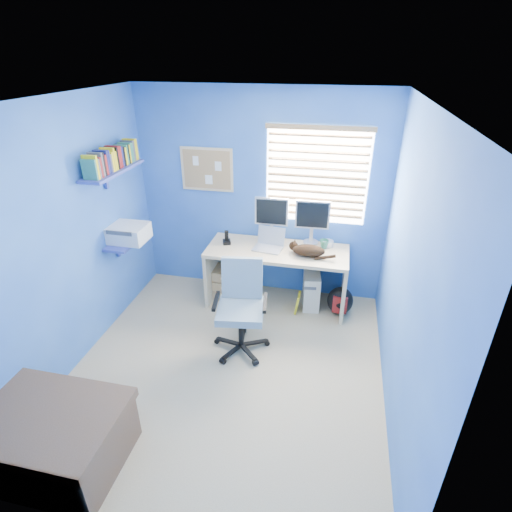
% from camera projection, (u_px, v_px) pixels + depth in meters
% --- Properties ---
extents(floor, '(3.00, 3.20, 0.00)m').
position_uv_depth(floor, '(228.00, 368.00, 3.97)').
color(floor, tan).
rests_on(floor, ground).
extents(ceiling, '(3.00, 3.20, 0.00)m').
position_uv_depth(ceiling, '(216.00, 101.00, 2.82)').
color(ceiling, white).
rests_on(ceiling, wall_back).
extents(wall_back, '(3.00, 0.01, 2.50)m').
position_uv_depth(wall_back, '(261.00, 197.00, 4.78)').
color(wall_back, blue).
rests_on(wall_back, ground).
extents(wall_front, '(3.00, 0.01, 2.50)m').
position_uv_depth(wall_front, '(133.00, 402.00, 2.01)').
color(wall_front, blue).
rests_on(wall_front, ground).
extents(wall_left, '(0.01, 3.20, 2.50)m').
position_uv_depth(wall_left, '(66.00, 242.00, 3.68)').
color(wall_left, blue).
rests_on(wall_left, ground).
extents(wall_right, '(0.01, 3.20, 2.50)m').
position_uv_depth(wall_right, '(407.00, 277.00, 3.11)').
color(wall_right, blue).
rests_on(wall_right, ground).
extents(desk, '(1.65, 0.65, 0.74)m').
position_uv_depth(desk, '(277.00, 277.00, 4.84)').
color(desk, tan).
rests_on(desk, floor).
extents(laptop, '(0.36, 0.31, 0.22)m').
position_uv_depth(laptop, '(268.00, 241.00, 4.63)').
color(laptop, silver).
rests_on(laptop, desk).
extents(monitor_left, '(0.40, 0.12, 0.54)m').
position_uv_depth(monitor_left, '(272.00, 219.00, 4.79)').
color(monitor_left, silver).
rests_on(monitor_left, desk).
extents(monitor_right, '(0.41, 0.14, 0.54)m').
position_uv_depth(monitor_right, '(312.00, 222.00, 4.70)').
color(monitor_right, silver).
rests_on(monitor_right, desk).
extents(phone, '(0.12, 0.13, 0.17)m').
position_uv_depth(phone, '(227.00, 237.00, 4.77)').
color(phone, black).
rests_on(phone, desk).
extents(mug, '(0.10, 0.09, 0.10)m').
position_uv_depth(mug, '(324.00, 244.00, 4.68)').
color(mug, '#2F785C').
rests_on(mug, desk).
extents(cd_spindle, '(0.13, 0.13, 0.07)m').
position_uv_depth(cd_spindle, '(328.00, 243.00, 4.73)').
color(cd_spindle, silver).
rests_on(cd_spindle, desk).
extents(cat, '(0.41, 0.30, 0.13)m').
position_uv_depth(cat, '(309.00, 251.00, 4.50)').
color(cat, black).
rests_on(cat, desk).
extents(tower_pc, '(0.24, 0.46, 0.45)m').
position_uv_depth(tower_pc, '(311.00, 288.00, 4.89)').
color(tower_pc, beige).
rests_on(tower_pc, floor).
extents(drawer_boxes, '(0.35, 0.28, 0.41)m').
position_uv_depth(drawer_boxes, '(227.00, 283.00, 5.04)').
color(drawer_boxes, tan).
rests_on(drawer_boxes, floor).
extents(yellow_book, '(0.03, 0.17, 0.24)m').
position_uv_depth(yellow_book, '(297.00, 303.00, 4.79)').
color(yellow_book, yellow).
rests_on(yellow_book, floor).
extents(backpack, '(0.31, 0.24, 0.36)m').
position_uv_depth(backpack, '(340.00, 301.00, 4.72)').
color(backpack, black).
rests_on(backpack, floor).
extents(bed_corner, '(1.02, 0.73, 0.49)m').
position_uv_depth(bed_corner, '(53.00, 438.00, 2.98)').
color(bed_corner, brown).
rests_on(bed_corner, floor).
extents(office_chair, '(0.64, 0.64, 0.97)m').
position_uv_depth(office_chair, '(241.00, 318.00, 4.11)').
color(office_chair, black).
rests_on(office_chair, floor).
extents(window_blinds, '(1.15, 0.05, 1.10)m').
position_uv_depth(window_blinds, '(317.00, 176.00, 4.49)').
color(window_blinds, white).
rests_on(window_blinds, ground).
extents(corkboard, '(0.64, 0.02, 0.52)m').
position_uv_depth(corkboard, '(207.00, 169.00, 4.75)').
color(corkboard, tan).
rests_on(corkboard, ground).
extents(wall_shelves, '(0.42, 0.90, 1.05)m').
position_uv_depth(wall_shelves, '(119.00, 197.00, 4.21)').
color(wall_shelves, '#3946A4').
rests_on(wall_shelves, ground).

